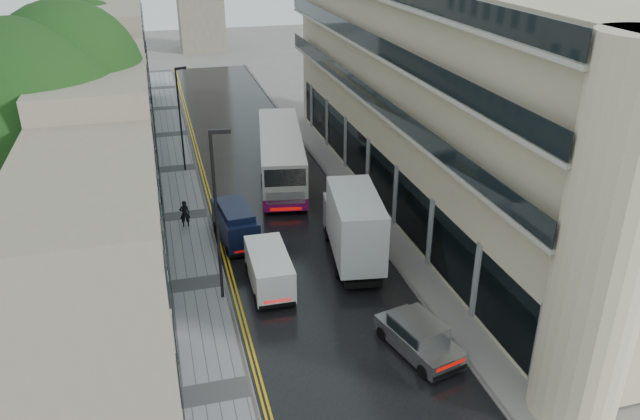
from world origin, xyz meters
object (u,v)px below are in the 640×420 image
white_van (257,288)px  lamp_post_near (217,219)px  lamp_post_far (180,121)px  white_lorry (338,242)px  pedestrian (185,214)px  tree_far (70,104)px  silver_hatchback (424,362)px  tree_near (35,165)px  cream_bus (263,175)px  navy_van (227,237)px

white_van → lamp_post_near: (-1.54, 1.10, 3.37)m
lamp_post_far → white_van: bearing=-104.3°
white_lorry → pedestrian: size_ratio=4.68×
tree_far → lamp_post_near: bearing=-64.3°
tree_far → silver_hatchback: 28.05m
tree_near → white_van: tree_near is taller
cream_bus → lamp_post_near: (-4.16, -11.19, 2.66)m
tree_far → pedestrian: bearing=-48.7°
lamp_post_far → tree_near: bearing=-135.6°
navy_van → silver_hatchback: bearing=-68.0°
silver_hatchback → lamp_post_far: (-7.72, 25.68, 3.06)m
white_lorry → lamp_post_far: bearing=119.4°
tree_near → silver_hatchback: 19.13m
white_van → navy_van: 5.38m
cream_bus → pedestrian: cream_bus is taller
tree_far → navy_van: (8.23, -11.14, -5.05)m
silver_hatchback → lamp_post_far: bearing=92.7°
tree_far → white_van: tree_far is taller
silver_hatchback → navy_van: (-6.33, 12.21, 0.37)m
lamp_post_near → lamp_post_far: bearing=99.8°
white_lorry → pedestrian: bearing=141.0°
cream_bus → lamp_post_far: 8.32m
cream_bus → white_lorry: size_ratio=1.59×
tree_far → lamp_post_near: 17.16m
navy_van → lamp_post_far: size_ratio=0.61×
navy_van → cream_bus: bearing=59.1°
silver_hatchback → pedestrian: pedestrian is taller
tree_near → tree_far: tree_near is taller
white_lorry → lamp_post_far: lamp_post_far is taller
tree_near → pedestrian: (6.51, 5.93, -5.99)m
tree_near → cream_bus: bearing=36.6°
cream_bus → white_van: bearing=-92.6°
tree_near → navy_van: tree_near is taller
tree_far → white_lorry: (13.42, -14.93, -4.16)m
cream_bus → silver_hatchback: 19.43m
white_van → tree_near: bearing=160.5°
silver_hatchback → white_van: (-5.63, 6.88, 0.21)m
lamp_post_near → tree_near: bearing=170.9°
silver_hatchback → navy_van: navy_van is taller
tree_far → pedestrian: tree_far is taller
white_lorry → pedestrian: (-7.21, 7.86, -1.12)m
silver_hatchback → lamp_post_near: (-7.17, 7.98, 3.58)m
tree_far → pedestrian: (6.21, -7.07, -5.27)m
silver_hatchback → lamp_post_far: 26.99m
cream_bus → white_lorry: bearing=-70.8°
tree_near → white_lorry: tree_near is taller
tree_far → white_lorry: bearing=-48.1°
tree_near → lamp_post_far: (7.14, 15.33, -3.08)m
tree_near → lamp_post_far: tree_near is taller
white_lorry → pedestrian: white_lorry is taller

